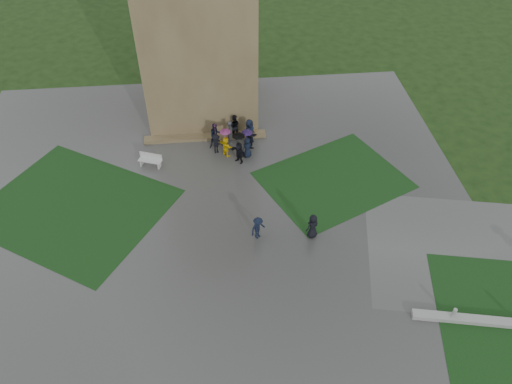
{
  "coord_description": "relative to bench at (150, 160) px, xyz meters",
  "views": [
    {
      "loc": [
        0.86,
        -19.71,
        22.21
      ],
      "look_at": [
        3.06,
        3.03,
        1.2
      ],
      "focal_mm": 35.0,
      "sensor_mm": 36.0,
      "label": 1
    }
  ],
  "objects": [
    {
      "name": "lawn_inset_right",
      "position": [
        12.33,
        -2.76,
        -0.48
      ],
      "size": [
        11.12,
        10.15,
        0.01
      ],
      "primitive_type": "cube",
      "rotation": [
        0.0,
        0.0,
        0.44
      ],
      "color": "black",
      "rests_on": "plaza"
    },
    {
      "name": "ground",
      "position": [
        3.83,
        -7.76,
        -0.51
      ],
      "size": [
        120.0,
        120.0,
        0.0
      ],
      "primitive_type": "plane",
      "color": "black"
    },
    {
      "name": "pedestrian_mid",
      "position": [
        6.74,
        -7.42,
        0.3
      ],
      "size": [
        1.12,
        1.03,
        1.57
      ],
      "primitive_type": "imported",
      "rotation": [
        0.0,
        0.0,
        0.65
      ],
      "color": "black",
      "rests_on": "plaza"
    },
    {
      "name": "tower_plinth",
      "position": [
        3.83,
        2.84,
        -0.38
      ],
      "size": [
        9.0,
        0.8,
        0.22
      ],
      "primitive_type": "cube",
      "color": "brown",
      "rests_on": "plaza"
    },
    {
      "name": "pedestrian_near",
      "position": [
        9.96,
        -7.63,
        0.35
      ],
      "size": [
        0.99,
        0.89,
        1.68
      ],
      "primitive_type": "imported",
      "rotation": [
        0.0,
        0.0,
        3.64
      ],
      "color": "black",
      "rests_on": "plaza"
    },
    {
      "name": "lawn_inset_left",
      "position": [
        -4.67,
        -3.76,
        -0.48
      ],
      "size": [
        14.1,
        13.46,
        0.01
      ],
      "primitive_type": "cube",
      "rotation": [
        0.0,
        0.0,
        -0.56
      ],
      "color": "black",
      "rests_on": "plaza"
    },
    {
      "name": "visitor_cluster",
      "position": [
        5.94,
        1.1,
        0.57
      ],
      "size": [
        3.58,
        4.05,
        2.45
      ],
      "color": "black",
      "rests_on": "plaza"
    },
    {
      "name": "bench",
      "position": [
        0.0,
        0.0,
        0.0
      ],
      "size": [
        1.71,
        1.04,
        0.95
      ],
      "rotation": [
        0.0,
        0.0,
        -0.35
      ],
      "color": "#BABAB5",
      "rests_on": "plaza"
    },
    {
      "name": "plaza",
      "position": [
        3.83,
        -5.76,
        -0.5
      ],
      "size": [
        34.0,
        34.0,
        0.02
      ],
      "primitive_type": "cube",
      "color": "#383835",
      "rests_on": "ground"
    }
  ]
}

